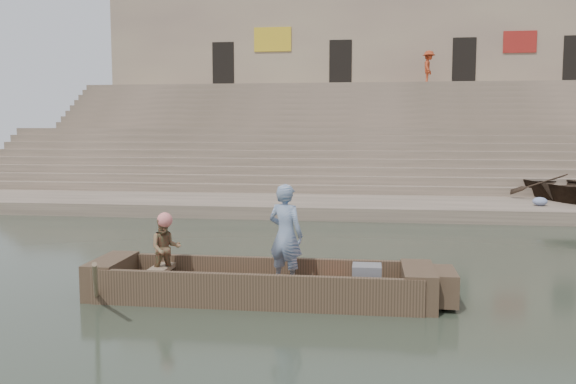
% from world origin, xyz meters
% --- Properties ---
extents(ground, '(120.00, 120.00, 0.00)m').
position_xyz_m(ground, '(0.00, 0.00, 0.00)').
color(ground, '#283125').
rests_on(ground, ground).
extents(lower_landing, '(32.00, 4.00, 0.40)m').
position_xyz_m(lower_landing, '(0.00, 8.00, 0.20)').
color(lower_landing, gray).
rests_on(lower_landing, ground).
extents(mid_landing, '(32.00, 3.00, 2.80)m').
position_xyz_m(mid_landing, '(0.00, 15.50, 1.40)').
color(mid_landing, gray).
rests_on(mid_landing, ground).
extents(upper_landing, '(32.00, 3.00, 5.20)m').
position_xyz_m(upper_landing, '(0.00, 22.50, 2.60)').
color(upper_landing, gray).
rests_on(upper_landing, ground).
extents(ghat_steps, '(32.00, 11.00, 5.20)m').
position_xyz_m(ghat_steps, '(0.00, 17.19, 1.80)').
color(ghat_steps, gray).
rests_on(ghat_steps, ground).
extents(building_wall, '(32.00, 5.07, 11.20)m').
position_xyz_m(building_wall, '(0.00, 26.50, 5.60)').
color(building_wall, tan).
rests_on(building_wall, ground).
extents(main_rowboat, '(5.00, 1.30, 0.22)m').
position_xyz_m(main_rowboat, '(-2.00, -2.48, 0.11)').
color(main_rowboat, brown).
rests_on(main_rowboat, ground).
extents(rowboat_trim, '(6.04, 2.63, 1.76)m').
position_xyz_m(rowboat_trim, '(-1.80, -2.48, 0.31)').
color(rowboat_trim, brown).
rests_on(rowboat_trim, ground).
extents(standing_man, '(0.72, 0.61, 1.67)m').
position_xyz_m(standing_man, '(-1.59, -2.38, 1.06)').
color(standing_man, navy).
rests_on(standing_man, main_rowboat).
extents(rowing_man, '(0.65, 0.59, 1.09)m').
position_xyz_m(rowing_man, '(-3.65, -2.31, 0.76)').
color(rowing_man, '#297B43').
rests_on(rowing_man, main_rowboat).
extents(television, '(0.46, 0.42, 0.40)m').
position_xyz_m(television, '(-0.28, -2.48, 0.42)').
color(television, slate).
rests_on(television, main_rowboat).
extents(pedestrian, '(0.88, 1.29, 1.84)m').
position_xyz_m(pedestrian, '(2.93, 22.70, 6.12)').
color(pedestrian, '#A6391C').
rests_on(pedestrian, upper_landing).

